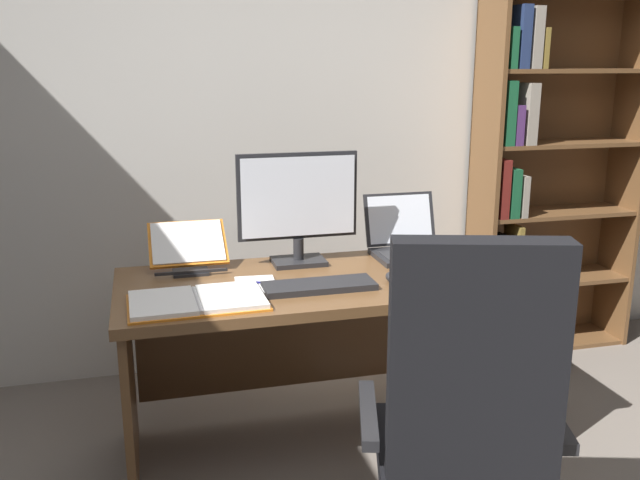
{
  "coord_description": "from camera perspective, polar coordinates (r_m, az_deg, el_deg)",
  "views": [
    {
      "loc": [
        -0.91,
        -1.4,
        1.56
      ],
      "look_at": [
        -0.27,
        1.04,
        0.91
      ],
      "focal_mm": 38.5,
      "sensor_mm": 36.0,
      "label": 1
    }
  ],
  "objects": [
    {
      "name": "wall_back",
      "position": [
        3.6,
        -0.01,
        10.14
      ],
      "size": [
        5.12,
        0.12,
        2.58
      ],
      "primitive_type": "cube",
      "color": "beige",
      "rests_on": "ground"
    },
    {
      "name": "desk",
      "position": [
        2.85,
        0.71,
        -6.55
      ],
      "size": [
        1.68,
        0.71,
        0.74
      ],
      "color": "brown",
      "rests_on": "ground"
    },
    {
      "name": "bookshelf",
      "position": [
        3.9,
        17.8,
        5.2
      ],
      "size": [
        0.89,
        0.31,
        1.91
      ],
      "color": "brown",
      "rests_on": "ground"
    },
    {
      "name": "office_chair",
      "position": [
        2.16,
        11.85,
        -16.08
      ],
      "size": [
        0.69,
        0.61,
        1.12
      ],
      "rotation": [
        0.0,
        0.0,
        -0.29
      ],
      "color": "#232326",
      "rests_on": "ground"
    },
    {
      "name": "monitor",
      "position": [
        2.84,
        -1.85,
        2.7
      ],
      "size": [
        0.51,
        0.16,
        0.47
      ],
      "color": "#232326",
      "rests_on": "desk"
    },
    {
      "name": "laptop",
      "position": [
        3.04,
        7.35,
        -0.23
      ],
      "size": [
        0.33,
        0.33,
        0.25
      ],
      "color": "#232326",
      "rests_on": "desk"
    },
    {
      "name": "keyboard",
      "position": [
        2.57,
        -0.07,
        -3.83
      ],
      "size": [
        0.42,
        0.15,
        0.02
      ],
      "primitive_type": "cube",
      "color": "#232326",
      "rests_on": "desk"
    },
    {
      "name": "computer_mouse",
      "position": [
        2.66,
        6.21,
        -3.13
      ],
      "size": [
        0.06,
        0.1,
        0.04
      ],
      "primitive_type": "ellipsoid",
      "color": "#232326",
      "rests_on": "desk"
    },
    {
      "name": "reading_stand_with_book",
      "position": [
        2.88,
        -10.91,
        -0.57
      ],
      "size": [
        0.32,
        0.28,
        0.17
      ],
      "color": "#232326",
      "rests_on": "desk"
    },
    {
      "name": "open_binder",
      "position": [
        2.46,
        -10.16,
        -4.98
      ],
      "size": [
        0.49,
        0.31,
        0.02
      ],
      "rotation": [
        0.0,
        0.0,
        0.03
      ],
      "color": "orange",
      "rests_on": "desk"
    },
    {
      "name": "notepad",
      "position": [
        2.61,
        -5.34,
        -3.76
      ],
      "size": [
        0.17,
        0.22,
        0.01
      ],
      "primitive_type": "cube",
      "rotation": [
        0.0,
        0.0,
        -0.08
      ],
      "color": "white",
      "rests_on": "desk"
    },
    {
      "name": "pen",
      "position": [
        2.61,
        -4.91,
        -3.54
      ],
      "size": [
        0.13,
        0.05,
        0.01
      ],
      "primitive_type": "cylinder",
      "rotation": [
        0.0,
        1.57,
        -0.34
      ],
      "color": "navy",
      "rests_on": "notepad"
    },
    {
      "name": "coffee_mug",
      "position": [
        2.93,
        13.7,
        -1.23
      ],
      "size": [
        0.09,
        0.09,
        0.09
      ],
      "primitive_type": "cylinder",
      "color": "#334C7A",
      "rests_on": "desk"
    }
  ]
}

